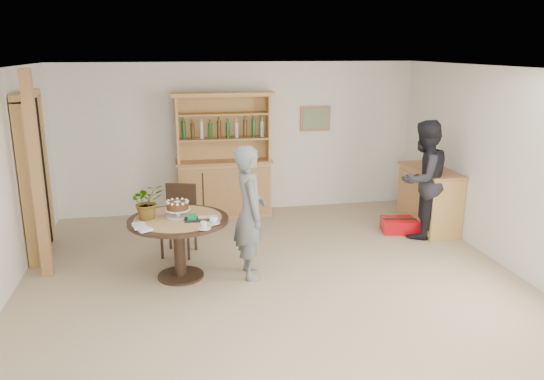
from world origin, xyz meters
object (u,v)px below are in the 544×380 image
Objects in this scene: dining_chair at (180,215)px; adult_person at (423,180)px; dining_table at (179,230)px; hutch at (224,175)px; red_suitcase at (402,225)px; teen_boy at (250,212)px; sideboard at (429,198)px.

dining_chair is 3.52m from adult_person.
dining_table is 0.69× the size of adult_person.
dining_chair is at bearing 88.33° from dining_table.
red_suitcase is (2.56, -1.36, -0.59)m from hutch.
teen_boy is at bearing -143.69° from red_suitcase.
sideboard is at bearing 16.88° from dining_table.
red_suitcase is at bearing -77.88° from adult_person.
adult_person is 0.82m from red_suitcase.
hutch reaches higher than sideboard.
teen_boy is (0.83, -0.93, 0.28)m from dining_chair.
hutch is 1.76m from dining_chair.
dining_table is at bearing -12.97° from adult_person.
teen_boy reaches higher than dining_chair.
sideboard is at bearing -157.14° from adult_person.
dining_chair is at bearing -115.87° from hutch.
teen_boy is (0.06, -2.50, 0.12)m from hutch.
adult_person is (3.51, -0.01, 0.33)m from dining_chair.
sideboard reaches higher than dining_table.
red_suitcase is (2.50, 1.15, -0.71)m from teen_boy.
hutch reaches higher than teen_boy.
sideboard is 0.61m from red_suitcase.
dining_chair is 1.27m from teen_boy.
teen_boy is (0.85, -0.10, 0.21)m from dining_table.
red_suitcase is (3.35, 1.05, -0.50)m from dining_table.
sideboard is (3.04, -1.24, -0.22)m from hutch.
adult_person is at bearing -30.00° from hutch.
sideboard is 0.60m from adult_person.
dining_table is 1.27× the size of dining_chair.
adult_person is at bearing 17.48° from dining_chair.
teen_boy reaches higher than dining_table.
red_suitcase is (-0.18, 0.23, -0.77)m from adult_person.
teen_boy is at bearing -88.60° from hutch.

